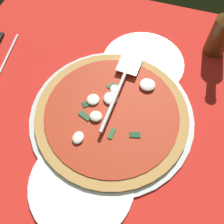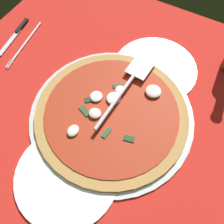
{
  "view_description": "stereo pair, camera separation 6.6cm",
  "coord_description": "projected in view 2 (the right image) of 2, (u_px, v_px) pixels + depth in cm",
  "views": [
    {
      "loc": [
        30.12,
        11.61,
        59.37
      ],
      "look_at": [
        -0.24,
        2.03,
        2.01
      ],
      "focal_mm": 39.53,
      "sensor_mm": 36.0,
      "label": 1
    },
    {
      "loc": [
        27.52,
        17.62,
        59.37
      ],
      "look_at": [
        -0.24,
        2.03,
        2.01
      ],
      "focal_mm": 39.53,
      "sensor_mm": 36.0,
      "label": 2
    }
  ],
  "objects": [
    {
      "name": "dinner_plate_left",
      "position": [
        155.0,
        68.0,
        0.75
      ],
      "size": [
        25.01,
        25.01,
        1.0
      ],
      "primitive_type": "cylinder",
      "color": "white",
      "rests_on": "ground_plane"
    },
    {
      "name": "pizza_server",
      "position": [
        128.0,
        84.0,
        0.68
      ],
      "size": [
        28.58,
        6.55,
        1.0
      ],
      "rotation": [
        0.0,
        0.0,
        3.1
      ],
      "color": "silver",
      "rests_on": "pizza"
    },
    {
      "name": "pizza",
      "position": [
        112.0,
        112.0,
        0.66
      ],
      "size": [
        40.99,
        40.99,
        2.71
      ],
      "color": "#B38446",
      "rests_on": "pizza_pan"
    },
    {
      "name": "ground_plane",
      "position": [
        105.0,
        114.0,
        0.68
      ],
      "size": [
        99.85,
        99.85,
        0.8
      ],
      "primitive_type": "cube",
      "color": "red"
    },
    {
      "name": "dinner_plate_right",
      "position": [
        67.0,
        176.0,
        0.59
      ],
      "size": [
        24.99,
        24.99,
        1.0
      ],
      "primitive_type": "cylinder",
      "color": "white",
      "rests_on": "ground_plane"
    },
    {
      "name": "checker_pattern",
      "position": [
        105.0,
        113.0,
        0.68
      ],
      "size": [
        99.85,
        99.85,
        0.1
      ],
      "color": "white",
      "rests_on": "ground_plane"
    },
    {
      "name": "place_setting_near",
      "position": [
        21.0,
        39.0,
        0.81
      ],
      "size": [
        20.9,
        13.36,
        1.4
      ],
      "rotation": [
        0.0,
        0.0,
        0.15
      ],
      "color": "white",
      "rests_on": "ground_plane"
    },
    {
      "name": "pizza_pan",
      "position": [
        112.0,
        115.0,
        0.67
      ],
      "size": [
        44.18,
        44.18,
        0.91
      ],
      "primitive_type": "cylinder",
      "color": "silver",
      "rests_on": "ground_plane"
    }
  ]
}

